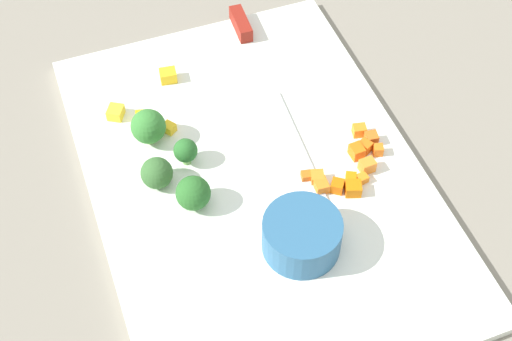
% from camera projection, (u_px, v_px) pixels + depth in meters
% --- Properties ---
extents(ground_plane, '(4.00, 4.00, 0.00)m').
position_uv_depth(ground_plane, '(256.00, 182.00, 0.82)').
color(ground_plane, gray).
extents(cutting_board, '(0.52, 0.36, 0.01)m').
position_uv_depth(cutting_board, '(256.00, 179.00, 0.81)').
color(cutting_board, white).
rests_on(cutting_board, ground_plane).
extents(prep_bowl, '(0.08, 0.08, 0.04)m').
position_uv_depth(prep_bowl, '(302.00, 235.00, 0.74)').
color(prep_bowl, '#2B5E87').
rests_on(prep_bowl, cutting_board).
extents(chef_knife, '(0.35, 0.04, 0.02)m').
position_uv_depth(chef_knife, '(263.00, 75.00, 0.90)').
color(chef_knife, silver).
rests_on(chef_knife, cutting_board).
extents(carrot_dice_0, '(0.01, 0.01, 0.01)m').
position_uv_depth(carrot_dice_0, '(306.00, 176.00, 0.80)').
color(carrot_dice_0, orange).
rests_on(carrot_dice_0, cutting_board).
extents(carrot_dice_1, '(0.01, 0.01, 0.01)m').
position_uv_depth(carrot_dice_1, '(362.00, 178.00, 0.80)').
color(carrot_dice_1, orange).
rests_on(carrot_dice_1, cutting_board).
extents(carrot_dice_2, '(0.02, 0.02, 0.01)m').
position_uv_depth(carrot_dice_2, '(359.00, 130.00, 0.84)').
color(carrot_dice_2, orange).
rests_on(carrot_dice_2, cutting_board).
extents(carrot_dice_3, '(0.02, 0.02, 0.01)m').
position_uv_depth(carrot_dice_3, '(317.00, 178.00, 0.80)').
color(carrot_dice_3, orange).
rests_on(carrot_dice_3, cutting_board).
extents(carrot_dice_4, '(0.01, 0.01, 0.01)m').
position_uv_depth(carrot_dice_4, '(378.00, 150.00, 0.82)').
color(carrot_dice_4, orange).
rests_on(carrot_dice_4, cutting_board).
extents(carrot_dice_5, '(0.02, 0.02, 0.01)m').
position_uv_depth(carrot_dice_5, '(353.00, 188.00, 0.79)').
color(carrot_dice_5, orange).
rests_on(carrot_dice_5, cutting_board).
extents(carrot_dice_6, '(0.02, 0.02, 0.01)m').
position_uv_depth(carrot_dice_6, '(337.00, 186.00, 0.79)').
color(carrot_dice_6, orange).
rests_on(carrot_dice_6, cutting_board).
extents(carrot_dice_7, '(0.02, 0.02, 0.01)m').
position_uv_depth(carrot_dice_7, '(357.00, 151.00, 0.82)').
color(carrot_dice_7, orange).
rests_on(carrot_dice_7, cutting_board).
extents(carrot_dice_8, '(0.02, 0.02, 0.01)m').
position_uv_depth(carrot_dice_8, '(365.00, 146.00, 0.83)').
color(carrot_dice_8, orange).
rests_on(carrot_dice_8, cutting_board).
extents(carrot_dice_9, '(0.02, 0.02, 0.01)m').
position_uv_depth(carrot_dice_9, '(351.00, 178.00, 0.80)').
color(carrot_dice_9, orange).
rests_on(carrot_dice_9, cutting_board).
extents(carrot_dice_10, '(0.01, 0.02, 0.02)m').
position_uv_depth(carrot_dice_10, '(367.00, 166.00, 0.81)').
color(carrot_dice_10, orange).
rests_on(carrot_dice_10, cutting_board).
extents(carrot_dice_11, '(0.02, 0.02, 0.01)m').
position_uv_depth(carrot_dice_11, '(321.00, 186.00, 0.79)').
color(carrot_dice_11, orange).
rests_on(carrot_dice_11, cutting_board).
extents(carrot_dice_12, '(0.02, 0.02, 0.01)m').
position_uv_depth(carrot_dice_12, '(372.00, 139.00, 0.83)').
color(carrot_dice_12, orange).
rests_on(carrot_dice_12, cutting_board).
extents(pepper_dice_0, '(0.02, 0.02, 0.01)m').
position_uv_depth(pepper_dice_0, '(168.00, 76.00, 0.89)').
color(pepper_dice_0, yellow).
rests_on(pepper_dice_0, cutting_board).
extents(pepper_dice_1, '(0.02, 0.02, 0.01)m').
position_uv_depth(pepper_dice_1, '(169.00, 128.00, 0.84)').
color(pepper_dice_1, yellow).
rests_on(pepper_dice_1, cutting_board).
extents(pepper_dice_2, '(0.03, 0.02, 0.01)m').
position_uv_depth(pepper_dice_2, '(116.00, 112.00, 0.86)').
color(pepper_dice_2, yellow).
rests_on(pepper_dice_2, cutting_board).
extents(pepper_dice_3, '(0.02, 0.01, 0.01)m').
position_uv_depth(pepper_dice_3, '(141.00, 117.00, 0.85)').
color(pepper_dice_3, yellow).
rests_on(pepper_dice_3, cutting_board).
extents(broccoli_floret_0, '(0.04, 0.04, 0.04)m').
position_uv_depth(broccoli_floret_0, '(193.00, 193.00, 0.77)').
color(broccoli_floret_0, '#82AF55').
rests_on(broccoli_floret_0, cutting_board).
extents(broccoli_floret_1, '(0.03, 0.03, 0.03)m').
position_uv_depth(broccoli_floret_1, '(186.00, 151.00, 0.80)').
color(broccoli_floret_1, '#83BD62').
rests_on(broccoli_floret_1, cutting_board).
extents(broccoli_floret_2, '(0.04, 0.04, 0.04)m').
position_uv_depth(broccoli_floret_2, '(148.00, 127.00, 0.82)').
color(broccoli_floret_2, '#91AF63').
rests_on(broccoli_floret_2, cutting_board).
extents(broccoli_floret_3, '(0.04, 0.04, 0.04)m').
position_uv_depth(broccoli_floret_3, '(157.00, 173.00, 0.79)').
color(broccoli_floret_3, '#82B567').
rests_on(broccoli_floret_3, cutting_board).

